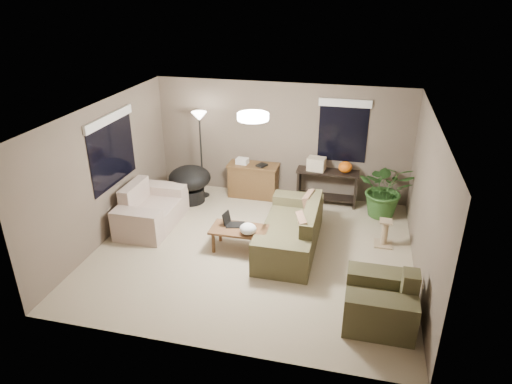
% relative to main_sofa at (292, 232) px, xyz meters
% --- Properties ---
extents(room_shell, '(5.50, 5.50, 5.50)m').
position_rel_main_sofa_xyz_m(room_shell, '(-0.65, -0.28, 0.96)').
color(room_shell, '#BDAE8C').
rests_on(room_shell, ground).
extents(main_sofa, '(0.95, 2.20, 0.85)m').
position_rel_main_sofa_xyz_m(main_sofa, '(0.00, 0.00, 0.00)').
color(main_sofa, brown).
rests_on(main_sofa, ground).
extents(throw_pillows, '(0.36, 1.39, 0.47)m').
position_rel_main_sofa_xyz_m(throw_pillows, '(0.26, 0.00, 0.36)').
color(throw_pillows, '#8C7251').
rests_on(throw_pillows, main_sofa).
extents(loveseat, '(0.90, 1.60, 0.85)m').
position_rel_main_sofa_xyz_m(loveseat, '(-2.83, 0.17, 0.00)').
color(loveseat, beige).
rests_on(loveseat, ground).
extents(armchair, '(0.95, 1.00, 0.85)m').
position_rel_main_sofa_xyz_m(armchair, '(1.52, -1.67, 0.00)').
color(armchair, '#47442B').
rests_on(armchair, ground).
extents(coffee_table, '(1.00, 0.55, 0.42)m').
position_rel_main_sofa_xyz_m(coffee_table, '(-0.90, -0.31, 0.06)').
color(coffee_table, brown).
rests_on(coffee_table, ground).
extents(laptop, '(0.40, 0.30, 0.24)m').
position_rel_main_sofa_xyz_m(laptop, '(-1.07, -0.21, 0.19)').
color(laptop, black).
rests_on(laptop, coffee_table).
extents(plastic_bag, '(0.30, 0.27, 0.20)m').
position_rel_main_sofa_xyz_m(plastic_bag, '(-0.70, -0.46, 0.23)').
color(plastic_bag, white).
rests_on(plastic_bag, coffee_table).
extents(desk, '(1.10, 0.50, 0.75)m').
position_rel_main_sofa_xyz_m(desk, '(-1.20, 1.94, 0.08)').
color(desk, brown).
rests_on(desk, ground).
extents(desk_papers, '(0.71, 0.30, 0.12)m').
position_rel_main_sofa_xyz_m(desk_papers, '(-1.35, 1.93, 0.51)').
color(desk_papers, silver).
rests_on(desk_papers, desk).
extents(console_table, '(1.30, 0.40, 0.75)m').
position_rel_main_sofa_xyz_m(console_table, '(0.42, 1.94, 0.14)').
color(console_table, black).
rests_on(console_table, ground).
extents(pumpkin, '(0.35, 0.35, 0.24)m').
position_rel_main_sofa_xyz_m(pumpkin, '(0.77, 1.94, 0.57)').
color(pumpkin, orange).
rests_on(pumpkin, console_table).
extents(cardboard_box, '(0.40, 0.32, 0.27)m').
position_rel_main_sofa_xyz_m(cardboard_box, '(0.17, 1.94, 0.59)').
color(cardboard_box, beige).
rests_on(cardboard_box, console_table).
extents(papasan_chair, '(0.99, 0.99, 0.80)m').
position_rel_main_sofa_xyz_m(papasan_chair, '(-2.46, 1.35, 0.17)').
color(papasan_chair, black).
rests_on(papasan_chair, ground).
extents(floor_lamp, '(0.32, 0.32, 1.91)m').
position_rel_main_sofa_xyz_m(floor_lamp, '(-2.30, 1.69, 1.30)').
color(floor_lamp, black).
rests_on(floor_lamp, ground).
extents(ceiling_fixture, '(0.50, 0.50, 0.10)m').
position_rel_main_sofa_xyz_m(ceiling_fixture, '(-0.65, -0.28, 2.15)').
color(ceiling_fixture, white).
rests_on(ceiling_fixture, room_shell).
extents(houseplant, '(1.07, 1.19, 0.93)m').
position_rel_main_sofa_xyz_m(houseplant, '(1.61, 1.64, 0.17)').
color(houseplant, '#2D5923').
rests_on(houseplant, ground).
extents(cat_scratching_post, '(0.32, 0.32, 0.50)m').
position_rel_main_sofa_xyz_m(cat_scratching_post, '(1.61, 0.45, -0.08)').
color(cat_scratching_post, tan).
rests_on(cat_scratching_post, ground).
extents(window_left, '(0.05, 1.56, 1.33)m').
position_rel_main_sofa_xyz_m(window_left, '(-3.38, 0.02, 1.49)').
color(window_left, black).
rests_on(window_left, room_shell).
extents(window_back, '(1.06, 0.05, 1.33)m').
position_rel_main_sofa_xyz_m(window_back, '(0.65, 2.20, 1.49)').
color(window_back, black).
rests_on(window_back, room_shell).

